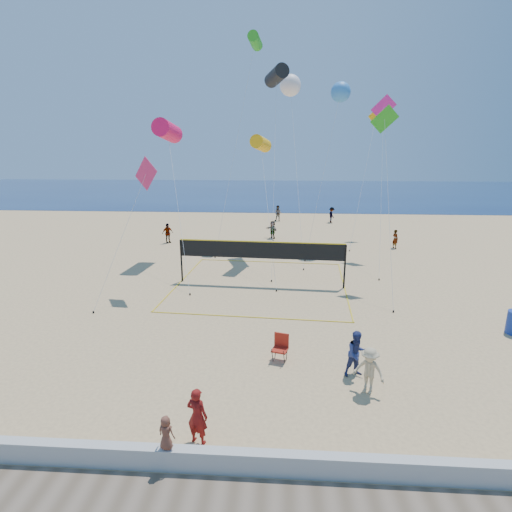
{
  "coord_description": "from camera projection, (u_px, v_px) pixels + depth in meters",
  "views": [
    {
      "loc": [
        0.05,
        -10.93,
        7.6
      ],
      "look_at": [
        -0.81,
        2.0,
        4.09
      ],
      "focal_mm": 28.0,
      "sensor_mm": 36.0,
      "label": 1
    }
  ],
  "objects": [
    {
      "name": "bystander_b",
      "position": [
        369.0,
        371.0,
        12.65
      ],
      "size": [
        1.16,
        1.01,
        1.56
      ],
      "primitive_type": "imported",
      "rotation": [
        0.0,
        0.0,
        -0.52
      ],
      "color": "tan",
      "rests_on": "ground"
    },
    {
      "name": "kite_6",
      "position": [
        290.0,
        85.0,
        30.7
      ],
      "size": [
        1.93,
        9.39,
        13.08
      ],
      "rotation": [
        0.0,
        0.0,
        0.13
      ],
      "color": "white",
      "rests_on": "ground"
    },
    {
      "name": "kite_1",
      "position": [
        277.0,
        76.0,
        27.74
      ],
      "size": [
        1.83,
        9.17,
        13.13
      ],
      "rotation": [
        0.0,
        0.0,
        0.37
      ],
      "color": "black",
      "rests_on": "ground"
    },
    {
      "name": "toddler",
      "position": [
        166.0,
        433.0,
        9.53
      ],
      "size": [
        0.48,
        0.39,
        0.87
      ],
      "primitive_type": "imported",
      "rotation": [
        0.0,
        0.0,
        2.85
      ],
      "color": "brown",
      "rests_on": "seawall"
    },
    {
      "name": "kite_3",
      "position": [
        144.0,
        179.0,
        20.34
      ],
      "size": [
        2.7,
        3.84,
        7.22
      ],
      "rotation": [
        0.0,
        0.0,
        -0.41
      ],
      "color": "#C5245D",
      "rests_on": "ground"
    },
    {
      "name": "kite_9",
      "position": [
        374.0,
        125.0,
        33.34
      ],
      "size": [
        3.34,
        6.44,
        10.99
      ],
      "rotation": [
        0.0,
        0.0,
        0.32
      ],
      "color": "#FFB30F",
      "rests_on": "ground"
    },
    {
      "name": "kite_8",
      "position": [
        255.0,
        41.0,
        30.14
      ],
      "size": [
        3.05,
        7.1,
        15.99
      ],
      "rotation": [
        0.0,
        0.0,
        -0.12
      ],
      "color": "green",
      "rests_on": "ground"
    },
    {
      "name": "kite_7",
      "position": [
        341.0,
        92.0,
        28.73
      ],
      "size": [
        3.33,
        5.26,
        12.22
      ],
      "rotation": [
        0.0,
        0.0,
        0.27
      ],
      "color": "#3583DB",
      "rests_on": "ground"
    },
    {
      "name": "kite_2",
      "position": [
        261.0,
        144.0,
        25.64
      ],
      "size": [
        1.92,
        7.1,
        8.44
      ],
      "rotation": [
        0.0,
        0.0,
        -0.25
      ],
      "color": "#FFB30F",
      "rests_on": "ground"
    },
    {
      "name": "far_person_1",
      "position": [
        272.0,
        230.0,
        34.51
      ],
      "size": [
        1.24,
        1.41,
        1.55
      ],
      "primitive_type": "imported",
      "rotation": [
        0.0,
        0.0,
        -0.91
      ],
      "color": "gray",
      "rests_on": "ground"
    },
    {
      "name": "kite_5",
      "position": [
        383.0,
        116.0,
        27.1
      ],
      "size": [
        1.85,
        6.85,
        11.15
      ],
      "rotation": [
        0.0,
        0.0,
        -0.09
      ],
      "color": "#D62191",
      "rests_on": "ground"
    },
    {
      "name": "kite_0",
      "position": [
        168.0,
        131.0,
        26.31
      ],
      "size": [
        3.53,
        8.85,
        9.48
      ],
      "rotation": [
        0.0,
        0.0,
        -0.07
      ],
      "color": "#F21254",
      "rests_on": "ground"
    },
    {
      "name": "kite_4",
      "position": [
        385.0,
        131.0,
        21.17
      ],
      "size": [
        1.5,
        4.95,
        9.83
      ],
      "rotation": [
        0.0,
        0.0,
        0.08
      ],
      "color": "green",
      "rests_on": "ground"
    },
    {
      "name": "volleyball_net",
      "position": [
        261.0,
        255.0,
        22.55
      ],
      "size": [
        10.12,
        9.98,
        2.56
      ],
      "rotation": [
        0.0,
        0.0,
        -0.06
      ],
      "color": "black",
      "rests_on": "ground"
    },
    {
      "name": "far_person_3",
      "position": [
        278.0,
        213.0,
        42.76
      ],
      "size": [
        0.96,
        0.84,
        1.68
      ],
      "primitive_type": "imported",
      "rotation": [
        0.0,
        0.0,
        -0.29
      ],
      "color": "gray",
      "rests_on": "ground"
    },
    {
      "name": "woman",
      "position": [
        197.0,
        416.0,
        10.46
      ],
      "size": [
        0.68,
        0.55,
        1.62
      ],
      "primitive_type": "imported",
      "rotation": [
        0.0,
        0.0,
        2.84
      ],
      "color": "maroon",
      "rests_on": "ground"
    },
    {
      "name": "ocean",
      "position": [
        282.0,
        191.0,
        72.23
      ],
      "size": [
        140.0,
        50.0,
        0.03
      ],
      "primitive_type": "cube",
      "color": "#10204D",
      "rests_on": "ground"
    },
    {
      "name": "seawall",
      "position": [
        276.0,
        464.0,
        9.55
      ],
      "size": [
        32.0,
        0.3,
        0.6
      ],
      "primitive_type": "cube",
      "color": "#AEAFAA",
      "rests_on": "ground"
    },
    {
      "name": "far_person_0",
      "position": [
        168.0,
        233.0,
        32.89
      ],
      "size": [
        0.97,
        0.96,
        1.65
      ],
      "primitive_type": "imported",
      "rotation": [
        0.0,
        0.0,
        0.77
      ],
      "color": "gray",
      "rests_on": "ground"
    },
    {
      "name": "bystander_a",
      "position": [
        357.0,
        354.0,
        13.61
      ],
      "size": [
        0.95,
        0.83,
        1.64
      ],
      "primitive_type": "imported",
      "rotation": [
        0.0,
        0.0,
        0.31
      ],
      "color": "navy",
      "rests_on": "ground"
    },
    {
      "name": "far_person_2",
      "position": [
        395.0,
        239.0,
        31.16
      ],
      "size": [
        0.57,
        0.64,
        1.48
      ],
      "primitive_type": "imported",
      "rotation": [
        0.0,
        0.0,
        2.07
      ],
      "color": "gray",
      "rests_on": "ground"
    },
    {
      "name": "far_person_4",
      "position": [
        332.0,
        215.0,
        41.98
      ],
      "size": [
        0.81,
        1.14,
        1.61
      ],
      "primitive_type": "imported",
      "rotation": [
        0.0,
        0.0,
        1.79
      ],
      "color": "gray",
      "rests_on": "ground"
    },
    {
      "name": "camp_chair",
      "position": [
        281.0,
        346.0,
        14.69
      ],
      "size": [
        0.66,
        0.77,
        1.13
      ],
      "rotation": [
        0.0,
        0.0,
        -0.27
      ],
      "color": "#A11F12",
      "rests_on": "ground"
    },
    {
      "name": "ground",
      "position": [
        277.0,
        399.0,
        12.52
      ],
      "size": [
        120.0,
        120.0,
        0.0
      ],
      "primitive_type": "plane",
      "color": "tan",
      "rests_on": "ground"
    }
  ]
}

